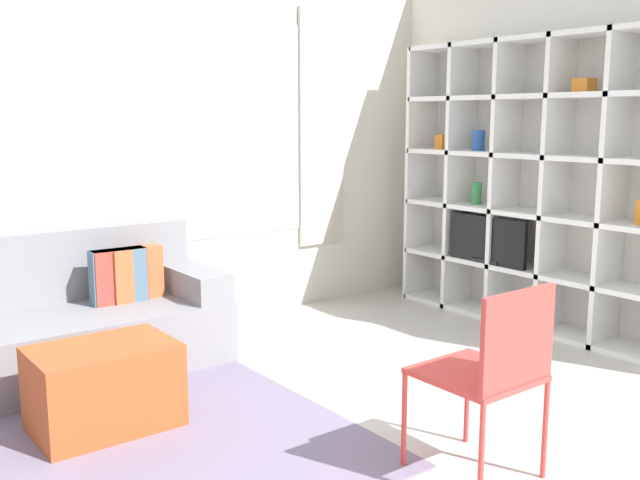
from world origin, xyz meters
name	(u,v)px	position (x,y,z in m)	size (l,w,h in m)	color
wall_back	(133,145)	(0.00, 3.34, 1.36)	(6.40, 0.11, 2.70)	silver
wall_right	(572,144)	(2.64, 1.66, 1.35)	(0.07, 4.51, 2.70)	silver
area_rug	(33,471)	(-1.21, 1.72, 0.01)	(2.89, 2.10, 0.01)	slate
shelving_unit	(531,185)	(2.45, 1.86, 1.05)	(0.36, 2.25, 2.11)	silver
couch_main	(63,324)	(-0.68, 2.89, 0.31)	(1.91, 0.85, 0.84)	gray
ottoman	(104,388)	(-0.79, 1.96, 0.22)	(0.68, 0.47, 0.43)	#B74C23
folding_chair	(492,365)	(0.33, 0.46, 0.52)	(0.44, 0.46, 0.86)	#CC3D38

